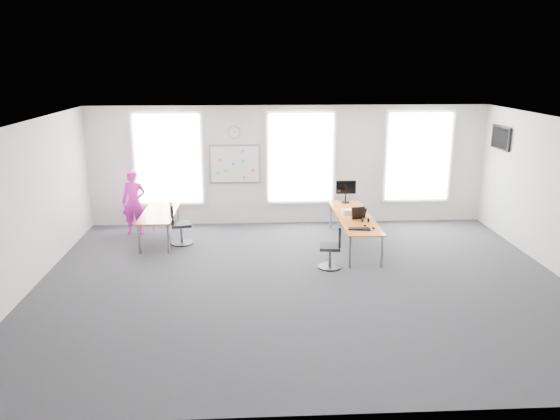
{
  "coord_description": "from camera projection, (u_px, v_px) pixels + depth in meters",
  "views": [
    {
      "loc": [
        -0.95,
        -9.54,
        4.04
      ],
      "look_at": [
        -0.37,
        1.2,
        1.1
      ],
      "focal_mm": 35.0,
      "sensor_mm": 36.0,
      "label": 1
    }
  ],
  "objects": [
    {
      "name": "desk_right",
      "position": [
        354.0,
        218.0,
        12.2
      ],
      "size": [
        0.76,
        2.86,
        0.7
      ],
      "color": "orange",
      "rests_on": "ground"
    },
    {
      "name": "headphones",
      "position": [
        365.0,
        220.0,
        11.73
      ],
      "size": [
        0.17,
        0.09,
        0.1
      ],
      "rotation": [
        0.0,
        0.0,
        0.04
      ],
      "color": "black",
      "rests_on": "desk_right"
    },
    {
      "name": "person",
      "position": [
        134.0,
        202.0,
        13.06
      ],
      "size": [
        0.57,
        0.37,
        1.55
      ],
      "primitive_type": "imported",
      "rotation": [
        0.0,
        0.0,
        -0.0
      ],
      "color": "#D51EAC",
      "rests_on": "ground"
    },
    {
      "name": "window_mid",
      "position": [
        301.0,
        158.0,
        13.69
      ],
      "size": [
        1.6,
        0.06,
        2.2
      ],
      "primitive_type": "cube",
      "color": "silver",
      "rests_on": "wall_back"
    },
    {
      "name": "wall_left",
      "position": [
        23.0,
        210.0,
        9.65
      ],
      "size": [
        0.0,
        10.0,
        10.0
      ],
      "primitive_type": "plane",
      "rotation": [
        1.57,
        0.0,
        1.57
      ],
      "color": "silver",
      "rests_on": "ground"
    },
    {
      "name": "window_left",
      "position": [
        168.0,
        159.0,
        13.52
      ],
      "size": [
        1.6,
        0.06,
        2.2
      ],
      "primitive_type": "cube",
      "color": "silver",
      "rests_on": "wall_back"
    },
    {
      "name": "laptop_sleeve",
      "position": [
        359.0,
        213.0,
        11.93
      ],
      "size": [
        0.33,
        0.22,
        0.26
      ],
      "rotation": [
        0.0,
        0.0,
        0.18
      ],
      "color": "black",
      "rests_on": "desk_right"
    },
    {
      "name": "ceiling",
      "position": [
        305.0,
        123.0,
        9.51
      ],
      "size": [
        10.0,
        10.0,
        0.0
      ],
      "primitive_type": "plane",
      "rotation": [
        3.14,
        0.0,
        0.0
      ],
      "color": "silver",
      "rests_on": "ground"
    },
    {
      "name": "wall_front",
      "position": [
        338.0,
        298.0,
        6.05
      ],
      "size": [
        10.0,
        0.0,
        10.0
      ],
      "primitive_type": "plane",
      "rotation": [
        -1.57,
        0.0,
        0.0
      ],
      "color": "silver",
      "rests_on": "ground"
    },
    {
      "name": "window_right",
      "position": [
        418.0,
        157.0,
        13.85
      ],
      "size": [
        1.6,
        0.06,
        2.2
      ],
      "primitive_type": "cube",
      "color": "silver",
      "rests_on": "wall_back"
    },
    {
      "name": "tv",
      "position": [
        501.0,
        138.0,
        12.84
      ],
      "size": [
        0.06,
        0.9,
        0.55
      ],
      "primitive_type": "cube",
      "color": "black",
      "rests_on": "wall_right"
    },
    {
      "name": "chair_right",
      "position": [
        333.0,
        249.0,
        10.95
      ],
      "size": [
        0.48,
        0.48,
        0.9
      ],
      "rotation": [
        0.0,
        0.0,
        -1.71
      ],
      "color": "black",
      "rests_on": "ground"
    },
    {
      "name": "desk_left",
      "position": [
        159.0,
        215.0,
        12.55
      ],
      "size": [
        0.74,
        1.86,
        0.68
      ],
      "color": "orange",
      "rests_on": "ground"
    },
    {
      "name": "chair_left",
      "position": [
        179.0,
        226.0,
        12.38
      ],
      "size": [
        0.51,
        0.51,
        0.96
      ],
      "rotation": [
        0.0,
        0.0,
        1.78
      ],
      "color": "black",
      "rests_on": "ground"
    },
    {
      "name": "mouse",
      "position": [
        373.0,
        228.0,
        11.25
      ],
      "size": [
        0.1,
        0.13,
        0.04
      ],
      "primitive_type": "ellipsoid",
      "rotation": [
        0.0,
        0.0,
        0.26
      ],
      "color": "black",
      "rests_on": "desk_right"
    },
    {
      "name": "keyboard",
      "position": [
        359.0,
        229.0,
        11.21
      ],
      "size": [
        0.48,
        0.25,
        0.02
      ],
      "primitive_type": "cube",
      "rotation": [
        0.0,
        0.0,
        -0.2
      ],
      "color": "black",
      "rests_on": "desk_right"
    },
    {
      "name": "monitor",
      "position": [
        346.0,
        189.0,
        13.27
      ],
      "size": [
        0.5,
        0.2,
        0.55
      ],
      "rotation": [
        0.0,
        0.0,
        0.0
      ],
      "color": "black",
      "rests_on": "desk_right"
    },
    {
      "name": "floor",
      "position": [
        303.0,
        282.0,
        10.3
      ],
      "size": [
        10.0,
        10.0,
        0.0
      ],
      "primitive_type": "plane",
      "color": "#26262A",
      "rests_on": "ground"
    },
    {
      "name": "wall_clock",
      "position": [
        234.0,
        132.0,
        13.44
      ],
      "size": [
        0.3,
        0.04,
        0.3
      ],
      "primitive_type": "cylinder",
      "rotation": [
        1.57,
        0.0,
        0.0
      ],
      "color": "gray",
      "rests_on": "wall_back"
    },
    {
      "name": "paper_stack",
      "position": [
        349.0,
        212.0,
        12.36
      ],
      "size": [
        0.34,
        0.28,
        0.1
      ],
      "primitive_type": "cube",
      "rotation": [
        0.0,
        0.0,
        0.19
      ],
      "color": "beige",
      "rests_on": "desk_right"
    },
    {
      "name": "wall_back",
      "position": [
        289.0,
        165.0,
        13.76
      ],
      "size": [
        10.0,
        0.0,
        10.0
      ],
      "primitive_type": "plane",
      "rotation": [
        1.57,
        0.0,
        0.0
      ],
      "color": "silver",
      "rests_on": "ground"
    },
    {
      "name": "whiteboard",
      "position": [
        235.0,
        164.0,
        13.65
      ],
      "size": [
        1.2,
        0.03,
        0.9
      ],
      "primitive_type": "cube",
      "color": "white",
      "rests_on": "wall_back"
    },
    {
      "name": "lens_cap",
      "position": [
        365.0,
        226.0,
        11.46
      ],
      "size": [
        0.08,
        0.08,
        0.01
      ],
      "primitive_type": "cylinder",
      "rotation": [
        0.0,
        0.0,
        0.12
      ],
      "color": "black",
      "rests_on": "desk_right"
    }
  ]
}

